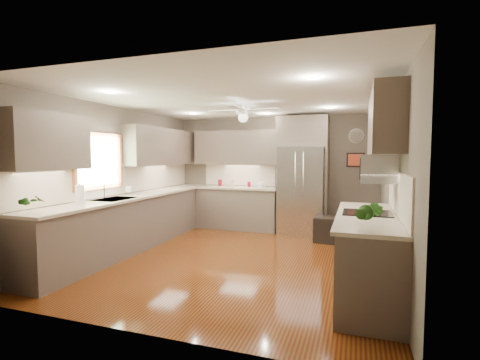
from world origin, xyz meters
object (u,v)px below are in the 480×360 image
Objects in this scene: canister_a at (220,183)px; stool at (326,229)px; potted_plant_right at (370,212)px; microwave at (378,168)px; paper_towel at (80,195)px; soap_bottle at (130,189)px; canister_c at (232,183)px; canister_d at (249,184)px; potted_plant_left at (33,201)px; refrigerator at (302,177)px; bowl at (261,186)px.

stool is at bearing -15.42° from canister_a.
potted_plant_right is 0.62× the size of microwave.
soap_bottle is at bearing 94.79° from paper_towel.
canister_a is at bearing 67.57° from soap_bottle.
canister_c is 0.29× the size of microwave.
canister_d is 0.37× the size of potted_plant_left.
canister_c is 0.52× the size of potted_plant_left.
potted_plant_right reaches higher than canister_d.
paper_towel is (-2.66, -3.36, -0.11)m from refrigerator.
potted_plant_left reaches higher than canister_d.
canister_c is at bearing 136.61° from microwave.
potted_plant_left is at bearing -88.24° from paper_towel.
refrigerator is at bearing -4.00° from canister_d.
microwave is (2.90, -2.74, 0.45)m from canister_c.
soap_bottle is 0.97× the size of bowl.
bowl is at bearing 129.06° from microwave.
microwave reaches higher than canister_c.
potted_plant_right is 1.22m from microwave.
canister_d is 2.02m from stool.
stool is (3.32, 1.46, -0.80)m from soap_bottle.
paper_towel is (-3.99, -0.65, -0.40)m from microwave.
canister_a is 0.72× the size of soap_bottle.
canister_a is at bearing 139.08° from microwave.
stool is at bearing -21.17° from canister_d.
potted_plant_right is (3.84, 0.27, 0.02)m from potted_plant_left.
soap_bottle is 0.37× the size of microwave.
refrigerator is (0.91, -0.05, 0.22)m from bowl.
refrigerator reaches higher than potted_plant_left.
canister_a is 5.01m from potted_plant_right.
stool is (1.47, -0.65, -0.73)m from bowl.
refrigerator is 8.15× the size of paper_towel.
canister_c is 1.40× the size of canister_d.
canister_d is at bearing 53.62° from soap_bottle.
bowl is at bearing 62.90° from paper_towel.
refrigerator is (-1.20, 3.87, 0.08)m from potted_plant_right.
refrigerator is (1.89, -0.08, 0.17)m from canister_a.
canister_a is 3.53m from paper_towel.
canister_a is 0.69× the size of bowl.
canister_d is 1.21m from refrigerator.
canister_c is 4.31m from potted_plant_left.
potted_plant_left is 4.91m from refrigerator.
potted_plant_right is 1.63× the size of bowl.
paper_towel reaches higher than stool.
bowl is (-2.12, 3.92, -0.14)m from potted_plant_right.
canister_a is 0.47× the size of potted_plant_left.
potted_plant_left is 0.62× the size of stool.
bowl is (1.72, 4.19, -0.13)m from potted_plant_left.
stool is at bearing 110.08° from microwave.
canister_a is at bearing 164.58° from stool.
soap_bottle is 3.72m from stool.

